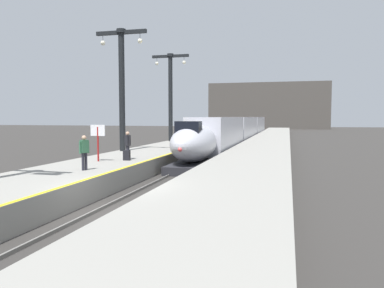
# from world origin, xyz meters

# --- Properties ---
(ground_plane) EXTENTS (260.00, 260.00, 0.00)m
(ground_plane) POSITION_xyz_m (0.00, 0.00, 0.00)
(ground_plane) COLOR #33302D
(platform_left) EXTENTS (4.80, 110.00, 1.05)m
(platform_left) POSITION_xyz_m (-4.05, 24.75, 0.53)
(platform_left) COLOR gray
(platform_left) RESTS_ON ground
(platform_right) EXTENTS (4.80, 110.00, 1.05)m
(platform_right) POSITION_xyz_m (4.05, 24.75, 0.53)
(platform_right) COLOR gray
(platform_right) RESTS_ON ground
(platform_left_safety_stripe) EXTENTS (0.20, 107.80, 0.01)m
(platform_left_safety_stripe) POSITION_xyz_m (-1.77, 24.75, 1.05)
(platform_left_safety_stripe) COLOR yellow
(platform_left_safety_stripe) RESTS_ON platform_left
(rail_main_left) EXTENTS (0.08, 110.00, 0.12)m
(rail_main_left) POSITION_xyz_m (-0.75, 27.50, 0.06)
(rail_main_left) COLOR slate
(rail_main_left) RESTS_ON ground
(rail_main_right) EXTENTS (0.08, 110.00, 0.12)m
(rail_main_right) POSITION_xyz_m (0.75, 27.50, 0.06)
(rail_main_right) COLOR slate
(rail_main_right) RESTS_ON ground
(highspeed_train_main) EXTENTS (2.92, 57.07, 3.60)m
(highspeed_train_main) POSITION_xyz_m (0.00, 36.40, 1.95)
(highspeed_train_main) COLOR silver
(highspeed_train_main) RESTS_ON ground
(station_column_mid) EXTENTS (4.00, 0.68, 9.09)m
(station_column_mid) POSITION_xyz_m (-5.90, 13.23, 6.52)
(station_column_mid) COLOR black
(station_column_mid) RESTS_ON platform_left
(station_column_far) EXTENTS (4.00, 0.68, 9.20)m
(station_column_far) POSITION_xyz_m (-5.90, 25.13, 6.58)
(station_column_far) COLOR black
(station_column_far) RESTS_ON platform_left
(passenger_near_edge) EXTENTS (0.47, 0.41, 1.69)m
(passenger_near_edge) POSITION_xyz_m (-3.16, 8.11, 2.04)
(passenger_near_edge) COLOR #23232D
(passenger_near_edge) RESTS_ON platform_left
(passenger_mid_platform) EXTENTS (0.35, 0.53, 1.69)m
(passenger_mid_platform) POSITION_xyz_m (-3.24, 3.27, 2.04)
(passenger_mid_platform) COLOR #23232D
(passenger_mid_platform) RESTS_ON platform_left
(rolling_suitcase) EXTENTS (0.40, 0.22, 0.98)m
(rolling_suitcase) POSITION_xyz_m (-2.99, 7.58, 1.35)
(rolling_suitcase) COLOR black
(rolling_suitcase) RESTS_ON platform_left
(departure_info_board) EXTENTS (0.90, 0.10, 2.12)m
(departure_info_board) POSITION_xyz_m (-4.40, 6.75, 2.56)
(departure_info_board) COLOR maroon
(departure_info_board) RESTS_ON platform_left
(terminus_back_wall) EXTENTS (36.00, 2.00, 14.00)m
(terminus_back_wall) POSITION_xyz_m (0.00, 102.00, 7.00)
(terminus_back_wall) COLOR #4C4742
(terminus_back_wall) RESTS_ON ground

